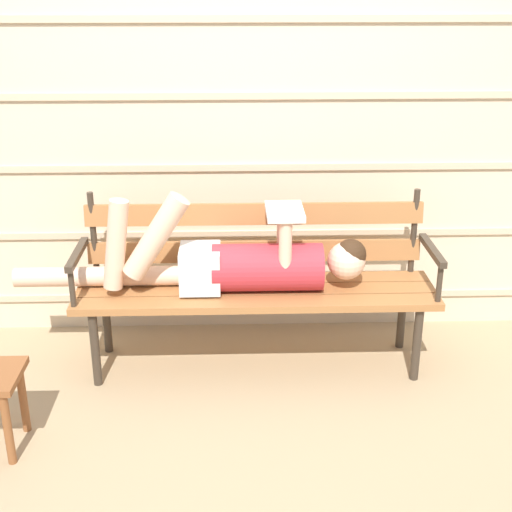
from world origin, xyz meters
The scene contains 4 objects.
ground_plane centered at (0.00, 0.00, 0.00)m, with size 12.00×12.00×0.00m, color tan.
house_siding centered at (0.00, 0.65, 1.13)m, with size 4.13×0.08×2.27m.
park_bench centered at (0.00, 0.24, 0.49)m, with size 1.81×0.44×0.89m.
reclining_person centered at (-0.10, 0.17, 0.58)m, with size 1.76×0.25×0.53m.
Camera 1 is at (-0.10, -3.06, 1.92)m, focal length 49.56 mm.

